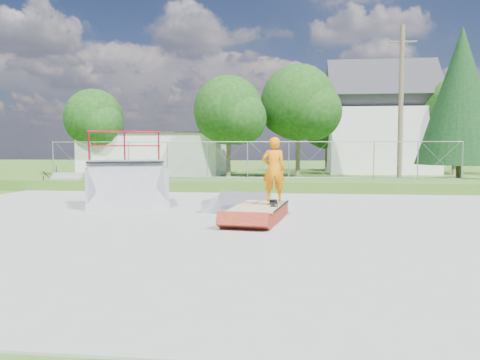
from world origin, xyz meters
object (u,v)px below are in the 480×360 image
(quarter_pipe, at_px, (126,169))
(flat_bank_ramp, at_px, (237,204))
(grind_box, at_px, (259,212))
(skater, at_px, (274,172))

(quarter_pipe, height_order, flat_bank_ramp, quarter_pipe)
(quarter_pipe, relative_size, flat_bank_ramp, 1.45)
(grind_box, xyz_separation_m, skater, (0.39, 0.14, 1.13))
(grind_box, relative_size, skater, 1.54)
(skater, bearing_deg, grind_box, 13.84)
(flat_bank_ramp, xyz_separation_m, skater, (1.18, -1.23, 1.07))
(flat_bank_ramp, bearing_deg, quarter_pipe, -175.48)
(grind_box, height_order, skater, skater)
(grind_box, bearing_deg, quarter_pipe, 163.54)
(grind_box, distance_m, quarter_pipe, 5.10)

